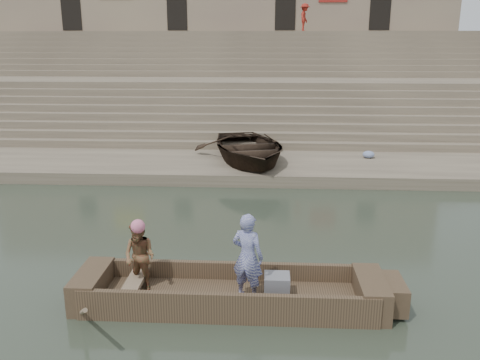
# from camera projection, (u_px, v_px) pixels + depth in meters

# --- Properties ---
(ground) EXTENTS (120.00, 120.00, 0.00)m
(ground) POSITION_uv_depth(u_px,v_px,m) (81.00, 264.00, 10.79)
(ground) COLOR #273024
(ground) RESTS_ON ground
(lower_landing) EXTENTS (32.00, 4.00, 0.40)m
(lower_landing) POSITION_uv_depth(u_px,v_px,m) (159.00, 166.00, 18.42)
(lower_landing) COLOR gray
(lower_landing) RESTS_ON ground
(mid_landing) EXTENTS (32.00, 3.00, 2.80)m
(mid_landing) POSITION_uv_depth(u_px,v_px,m) (190.00, 107.00, 25.30)
(mid_landing) COLOR gray
(mid_landing) RESTS_ON ground
(upper_landing) EXTENTS (32.00, 3.00, 5.20)m
(upper_landing) POSITION_uv_depth(u_px,v_px,m) (206.00, 74.00, 31.70)
(upper_landing) COLOR gray
(upper_landing) RESTS_ON ground
(ghat_steps) EXTENTS (32.00, 11.00, 5.20)m
(ghat_steps) POSITION_uv_depth(u_px,v_px,m) (194.00, 96.00, 26.82)
(ghat_steps) COLOR gray
(ghat_steps) RESTS_ON ground
(building_wall) EXTENTS (32.00, 5.07, 11.20)m
(building_wall) POSITION_uv_depth(u_px,v_px,m) (212.00, 26.00, 34.73)
(building_wall) COLOR gray
(building_wall) RESTS_ON ground
(main_rowboat) EXTENTS (5.00, 1.30, 0.22)m
(main_rowboat) POSITION_uv_depth(u_px,v_px,m) (229.00, 299.00, 9.11)
(main_rowboat) COLOR brown
(main_rowboat) RESTS_ON ground
(rowboat_trim) EXTENTS (6.04, 2.63, 1.97)m
(rowboat_trim) POSITION_uv_depth(u_px,v_px,m) (241.00, 290.00, 9.04)
(rowboat_trim) COLOR brown
(rowboat_trim) RESTS_ON ground
(standing_man) EXTENTS (0.68, 0.57, 1.60)m
(standing_man) POSITION_uv_depth(u_px,v_px,m) (248.00, 257.00, 8.74)
(standing_man) COLOR navy
(standing_man) RESTS_ON main_rowboat
(rowing_man) EXTENTS (0.76, 0.68, 1.30)m
(rowing_man) POSITION_uv_depth(u_px,v_px,m) (140.00, 257.00, 9.10)
(rowing_man) COLOR #20622E
(rowing_man) RESTS_ON main_rowboat
(television) EXTENTS (0.46, 0.42, 0.40)m
(television) POSITION_uv_depth(u_px,v_px,m) (276.00, 285.00, 8.98)
(television) COLOR slate
(television) RESTS_ON main_rowboat
(beached_rowboat) EXTENTS (4.70, 5.72, 1.03)m
(beached_rowboat) POSITION_uv_depth(u_px,v_px,m) (248.00, 148.00, 18.08)
(beached_rowboat) COLOR #2D2116
(beached_rowboat) RESTS_ON lower_landing
(pedestrian) EXTENTS (0.83, 1.17, 1.63)m
(pedestrian) POSITION_uv_depth(u_px,v_px,m) (305.00, 17.00, 30.25)
(pedestrian) COLOR maroon
(pedestrian) RESTS_ON upper_landing
(cloth_bundles) EXTENTS (14.90, 1.12, 0.26)m
(cloth_bundles) POSITION_uv_depth(u_px,v_px,m) (177.00, 154.00, 18.80)
(cloth_bundles) COLOR #3F5999
(cloth_bundles) RESTS_ON lower_landing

